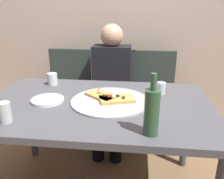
{
  "coord_description": "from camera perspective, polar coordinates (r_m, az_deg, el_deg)",
  "views": [
    {
      "loc": [
        0.26,
        -1.37,
        1.32
      ],
      "look_at": [
        0.09,
        0.12,
        0.78
      ],
      "focal_mm": 37.49,
      "sensor_mm": 36.0,
      "label": 1
    }
  ],
  "objects": [
    {
      "name": "tumbler_far",
      "position": [
        1.9,
        -14.32,
        2.5
      ],
      "size": [
        0.08,
        0.08,
        0.09
      ],
      "primitive_type": "cylinder",
      "color": "silver",
      "rests_on": "dining_table"
    },
    {
      "name": "guest_in_sweater",
      "position": [
        2.21,
        -0.29,
        1.82
      ],
      "size": [
        0.36,
        0.56,
        1.17
      ],
      "rotation": [
        0.0,
        0.0,
        3.14
      ],
      "color": "black",
      "rests_on": "ground_plane"
    },
    {
      "name": "chair_middle",
      "position": [
        2.39,
        0.15,
        0.01
      ],
      "size": [
        0.44,
        0.44,
        0.9
      ],
      "rotation": [
        0.0,
        0.0,
        3.14
      ],
      "color": "#2D3833",
      "rests_on": "ground_plane"
    },
    {
      "name": "pizza_tray",
      "position": [
        1.52,
        -0.43,
        -2.83
      ],
      "size": [
        0.51,
        0.51,
        0.01
      ],
      "primitive_type": "cylinder",
      "color": "#ADADB2",
      "rests_on": "dining_table"
    },
    {
      "name": "wine_glass",
      "position": [
        1.68,
        11.9,
        0.32
      ],
      "size": [
        0.06,
        0.06,
        0.08
      ],
      "primitive_type": "cylinder",
      "color": "silver",
      "rests_on": "dining_table"
    },
    {
      "name": "plate_stack",
      "position": [
        1.58,
        -15.44,
        -2.51
      ],
      "size": [
        0.21,
        0.21,
        0.02
      ],
      "primitive_type": "cylinder",
      "color": "white",
      "rests_on": "dining_table"
    },
    {
      "name": "chair_right",
      "position": [
        2.38,
        9.91,
        -0.37
      ],
      "size": [
        0.44,
        0.44,
        0.9
      ],
      "rotation": [
        0.0,
        0.0,
        3.14
      ],
      "color": "#2D3833",
      "rests_on": "ground_plane"
    },
    {
      "name": "wine_bottle",
      "position": [
        1.12,
        9.67,
        -5.27
      ],
      "size": [
        0.07,
        0.07,
        0.31
      ],
      "color": "#2D5133",
      "rests_on": "dining_table"
    },
    {
      "name": "back_wall",
      "position": [
        2.59,
        0.93,
        19.25
      ],
      "size": [
        6.0,
        0.1,
        2.6
      ],
      "primitive_type": "cube",
      "color": "#BCA893",
      "rests_on": "ground_plane"
    },
    {
      "name": "pizza_slice_extra",
      "position": [
        1.57,
        -2.44,
        -1.34
      ],
      "size": [
        0.25,
        0.24,
        0.05
      ],
      "color": "tan",
      "rests_on": "pizza_tray"
    },
    {
      "name": "tumbler_near",
      "position": [
        1.36,
        -24.63,
        -5.11
      ],
      "size": [
        0.06,
        0.06,
        0.11
      ],
      "primitive_type": "cylinder",
      "color": "#B7C6BC",
      "rests_on": "dining_table"
    },
    {
      "name": "dining_table",
      "position": [
        1.54,
        -3.69,
        -5.77
      ],
      "size": [
        1.47,
        0.94,
        0.73
      ],
      "color": "#4C4C51",
      "rests_on": "ground_plane"
    },
    {
      "name": "pizza_slice_last",
      "position": [
        1.51,
        1.05,
        -2.28
      ],
      "size": [
        0.25,
        0.19,
        0.05
      ],
      "color": "tan",
      "rests_on": "pizza_tray"
    },
    {
      "name": "chair_left",
      "position": [
        2.49,
        -10.62,
        0.42
      ],
      "size": [
        0.44,
        0.44,
        0.9
      ],
      "rotation": [
        0.0,
        0.0,
        3.14
      ],
      "color": "#2D3833",
      "rests_on": "ground_plane"
    }
  ]
}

